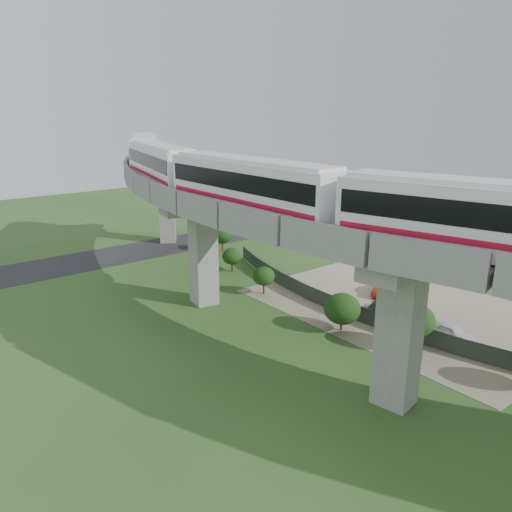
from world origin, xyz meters
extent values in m
plane|color=#2D5221|center=(0.00, 0.00, 0.00)|extent=(160.00, 160.00, 0.00)
cube|color=#7E6F5C|center=(14.00, -2.00, 0.02)|extent=(18.00, 26.00, 0.04)
cube|color=#232326|center=(0.00, 30.00, 0.01)|extent=(60.00, 8.00, 0.03)
cube|color=#99968E|center=(9.12, 31.80, 4.20)|extent=(2.86, 2.93, 8.40)
cube|color=#99968E|center=(9.12, 31.80, 9.00)|extent=(7.21, 5.74, 1.20)
cube|color=#99968E|center=(0.91, 10.42, 4.20)|extent=(2.35, 2.51, 8.40)
cube|color=#99968E|center=(0.91, 10.42, 9.00)|extent=(7.31, 3.58, 1.20)
cube|color=#99968E|center=(0.91, -10.42, 4.20)|extent=(2.35, 2.51, 8.40)
cube|color=#99968E|center=(0.91, -10.42, 9.00)|extent=(7.31, 3.58, 1.20)
cube|color=gray|center=(6.19, 26.54, 10.00)|extent=(16.42, 20.91, 0.80)
cube|color=gray|center=(2.33, 28.44, 10.90)|extent=(8.66, 17.08, 1.00)
cube|color=gray|center=(10.04, 24.64, 10.90)|extent=(8.66, 17.08, 1.00)
cube|color=brown|center=(4.21, 27.51, 10.46)|extent=(10.68, 18.08, 0.12)
cube|color=black|center=(4.21, 27.51, 10.58)|extent=(9.69, 17.59, 0.12)
cube|color=brown|center=(8.16, 25.56, 10.46)|extent=(10.68, 18.08, 0.12)
cube|color=black|center=(8.16, 25.56, 10.58)|extent=(9.69, 17.59, 0.12)
cube|color=gray|center=(0.70, 9.13, 10.00)|extent=(11.77, 20.03, 0.80)
cube|color=gray|center=(-3.55, 9.78, 10.90)|extent=(3.22, 18.71, 1.00)
cube|color=gray|center=(4.95, 8.47, 10.90)|extent=(3.22, 18.71, 1.00)
cube|color=brown|center=(-1.48, 9.46, 10.46)|extent=(5.44, 19.05, 0.12)
cube|color=black|center=(-1.48, 9.46, 10.58)|extent=(4.35, 18.88, 0.12)
cube|color=brown|center=(2.87, 8.79, 10.46)|extent=(5.44, 19.05, 0.12)
cube|color=black|center=(2.87, 8.79, 10.58)|extent=(4.35, 18.88, 0.12)
cube|color=gray|center=(0.70, -9.13, 10.00)|extent=(11.77, 20.03, 0.80)
cube|color=gray|center=(-3.55, -9.78, 10.90)|extent=(3.22, 18.71, 1.00)
cube|color=gray|center=(4.95, -8.47, 10.90)|extent=(3.22, 18.71, 1.00)
cube|color=brown|center=(-1.48, -9.46, 10.46)|extent=(5.44, 19.05, 0.12)
cube|color=black|center=(-1.48, -9.46, 10.58)|extent=(4.35, 18.88, 0.12)
cube|color=brown|center=(2.87, -8.79, 10.46)|extent=(5.44, 19.05, 0.12)
cube|color=black|center=(2.87, -8.79, 10.58)|extent=(4.35, 18.88, 0.12)
cube|color=silver|center=(-0.15, -15.82, 12.24)|extent=(6.43, 15.19, 3.20)
cube|color=silver|center=(-0.15, -15.82, 13.94)|extent=(5.71, 14.33, 0.22)
cube|color=black|center=(-0.15, -15.82, 12.69)|extent=(6.33, 14.63, 1.15)
cube|color=#A71027|center=(-0.15, -15.82, 11.49)|extent=(6.33, 14.63, 0.30)
cube|color=black|center=(-0.15, -15.82, 10.78)|extent=(5.08, 12.81, 0.28)
cube|color=silver|center=(-2.20, -0.40, 12.24)|extent=(2.80, 15.02, 3.20)
cube|color=silver|center=(-2.20, -0.40, 13.94)|extent=(2.25, 14.26, 0.22)
cube|color=black|center=(-2.20, -0.40, 12.69)|extent=(2.85, 14.42, 1.15)
cube|color=#A71027|center=(-2.20, -0.40, 11.49)|extent=(2.85, 14.42, 0.30)
cube|color=black|center=(-2.20, -0.40, 10.78)|extent=(1.98, 12.76, 0.28)
cube|color=silver|center=(-0.35, 15.05, 12.24)|extent=(6.25, 15.21, 3.20)
cube|color=silver|center=(-0.35, 15.05, 13.94)|extent=(5.54, 14.35, 0.22)
cube|color=black|center=(-0.35, 15.05, 12.69)|extent=(6.16, 14.64, 1.15)
cube|color=#A71027|center=(-0.35, 15.05, 11.49)|extent=(6.16, 14.64, 0.30)
cube|color=black|center=(-0.35, 15.05, 10.78)|extent=(4.93, 12.83, 0.28)
cube|color=silver|center=(5.27, 29.56, 12.24)|extent=(9.50, 14.48, 3.20)
cube|color=silver|center=(5.27, 29.56, 13.94)|extent=(8.67, 13.56, 0.22)
cube|color=black|center=(5.27, 29.56, 12.69)|extent=(9.27, 13.98, 1.15)
cube|color=#A71027|center=(5.27, 29.56, 11.49)|extent=(9.27, 13.98, 0.30)
cube|color=black|center=(5.27, 29.56, 10.78)|extent=(7.73, 12.12, 0.28)
cylinder|color=#2D382D|center=(12.25, 19.29, 0.75)|extent=(0.08, 0.08, 1.50)
cube|color=#2D382D|center=(11.38, 16.98, 0.75)|extent=(1.69, 4.77, 1.40)
cylinder|color=#2D382D|center=(10.62, 14.63, 0.75)|extent=(0.08, 0.08, 1.50)
cube|color=#2D382D|center=(9.98, 12.24, 0.75)|extent=(1.23, 4.91, 1.40)
cylinder|color=#2D382D|center=(9.45, 9.83, 0.75)|extent=(0.08, 0.08, 1.50)
cube|color=#2D382D|center=(9.03, 7.39, 0.75)|extent=(0.75, 4.99, 1.40)
cylinder|color=#2D382D|center=(8.74, 4.94, 0.75)|extent=(0.08, 0.08, 1.50)
cube|color=#2D382D|center=(8.56, 2.47, 0.75)|extent=(0.27, 5.04, 1.40)
cylinder|color=#2D382D|center=(8.50, 0.00, 0.75)|extent=(0.08, 0.08, 1.50)
cube|color=#2D382D|center=(8.56, -2.47, 0.75)|extent=(0.27, 5.04, 1.40)
cylinder|color=#2D382D|center=(8.74, -4.94, 0.75)|extent=(0.08, 0.08, 1.50)
cube|color=#2D382D|center=(9.03, -7.39, 0.75)|extent=(0.75, 4.99, 1.40)
cylinder|color=#2D382D|center=(9.45, -9.83, 0.75)|extent=(0.08, 0.08, 1.50)
cube|color=#2D382D|center=(9.98, -12.24, 0.75)|extent=(1.23, 4.91, 1.40)
cylinder|color=#382314|center=(12.00, 23.33, 0.71)|extent=(0.18, 0.18, 1.42)
ellipsoid|color=black|center=(12.00, 23.33, 2.26)|extent=(2.80, 2.80, 2.38)
cylinder|color=#382314|center=(8.27, 16.18, 0.53)|extent=(0.18, 0.18, 1.07)
ellipsoid|color=black|center=(8.27, 16.18, 1.71)|extent=(2.15, 2.15, 1.83)
cylinder|color=#382314|center=(6.46, 8.61, 0.60)|extent=(0.18, 0.18, 1.20)
ellipsoid|color=black|center=(6.46, 8.61, 1.83)|extent=(2.12, 2.12, 1.80)
cylinder|color=#382314|center=(6.10, -1.56, 0.50)|extent=(0.18, 0.18, 1.01)
ellipsoid|color=black|center=(6.10, -1.56, 1.88)|extent=(2.92, 2.92, 2.48)
cylinder|color=#382314|center=(7.72, -7.10, 0.74)|extent=(0.18, 0.18, 1.48)
ellipsoid|color=black|center=(7.72, -7.10, 2.34)|extent=(2.87, 2.87, 2.44)
imported|color=white|center=(11.49, -8.02, 0.63)|extent=(1.50, 3.52, 1.18)
imported|color=#B12510|center=(15.40, 1.30, 0.69)|extent=(4.19, 2.65, 1.30)
imported|color=black|center=(11.38, -1.15, 0.57)|extent=(3.93, 2.63, 1.06)
camera|label=1|loc=(-22.19, -25.85, 17.11)|focal=35.00mm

